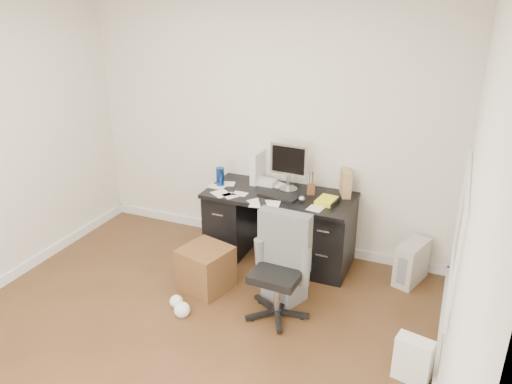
% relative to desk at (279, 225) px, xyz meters
% --- Properties ---
extents(ground, '(4.00, 4.00, 0.00)m').
position_rel_desk_xyz_m(ground, '(-0.30, -1.65, -0.40)').
color(ground, '#432B15').
rests_on(ground, ground).
extents(room_shell, '(4.02, 4.02, 2.71)m').
position_rel_desk_xyz_m(room_shell, '(-0.27, -1.62, 1.26)').
color(room_shell, silver).
rests_on(room_shell, ground).
extents(desk, '(1.50, 0.70, 0.75)m').
position_rel_desk_xyz_m(desk, '(0.00, 0.00, 0.00)').
color(desk, black).
rests_on(desk, ground).
extents(loose_papers, '(1.10, 0.60, 0.00)m').
position_rel_desk_xyz_m(loose_papers, '(-0.20, -0.05, 0.35)').
color(loose_papers, white).
rests_on(loose_papers, desk).
extents(lcd_monitor, '(0.41, 0.25, 0.50)m').
position_rel_desk_xyz_m(lcd_monitor, '(0.04, 0.13, 0.60)').
color(lcd_monitor, '#B0B0B4').
rests_on(lcd_monitor, desk).
extents(keyboard, '(0.42, 0.19, 0.02)m').
position_rel_desk_xyz_m(keyboard, '(0.02, -0.10, 0.36)').
color(keyboard, black).
rests_on(keyboard, desk).
extents(computer_mouse, '(0.08, 0.08, 0.07)m').
position_rel_desk_xyz_m(computer_mouse, '(0.27, -0.12, 0.38)').
color(computer_mouse, '#B0B0B4').
rests_on(computer_mouse, desk).
extents(travel_mug, '(0.10, 0.10, 0.19)m').
position_rel_desk_xyz_m(travel_mug, '(-0.66, -0.03, 0.45)').
color(travel_mug, navy).
rests_on(travel_mug, desk).
extents(white_binder, '(0.15, 0.30, 0.34)m').
position_rel_desk_xyz_m(white_binder, '(-0.33, 0.23, 0.52)').
color(white_binder, silver).
rests_on(white_binder, desk).
extents(magazine_file, '(0.19, 0.25, 0.26)m').
position_rel_desk_xyz_m(magazine_file, '(0.62, 0.22, 0.48)').
color(magazine_file, olive).
rests_on(magazine_file, desk).
extents(pen_cup, '(0.12, 0.12, 0.23)m').
position_rel_desk_xyz_m(pen_cup, '(0.29, 0.11, 0.47)').
color(pen_cup, brown).
rests_on(pen_cup, desk).
extents(yellow_book, '(0.21, 0.25, 0.04)m').
position_rel_desk_xyz_m(yellow_book, '(0.50, -0.04, 0.37)').
color(yellow_book, yellow).
rests_on(yellow_book, desk).
extents(paper_remote, '(0.31, 0.27, 0.02)m').
position_rel_desk_xyz_m(paper_remote, '(-0.04, -0.30, 0.36)').
color(paper_remote, white).
rests_on(paper_remote, desk).
extents(office_chair, '(0.55, 0.55, 0.94)m').
position_rel_desk_xyz_m(office_chair, '(0.33, -0.93, 0.07)').
color(office_chair, '#535654').
rests_on(office_chair, ground).
extents(pc_tower, '(0.31, 0.46, 0.42)m').
position_rel_desk_xyz_m(pc_tower, '(1.35, 0.09, -0.19)').
color(pc_tower, '#B5AFA3').
rests_on(pc_tower, ground).
extents(shopping_bag, '(0.30, 0.24, 0.36)m').
position_rel_desk_xyz_m(shopping_bag, '(1.52, -1.28, -0.22)').
color(shopping_bag, white).
rests_on(shopping_bag, ground).
extents(wicker_basket, '(0.52, 0.52, 0.42)m').
position_rel_desk_xyz_m(wicker_basket, '(-0.45, -0.79, -0.19)').
color(wicker_basket, '#492D16').
rests_on(wicker_basket, ground).
extents(desk_printer, '(0.42, 0.39, 0.20)m').
position_rel_desk_xyz_m(desk_printer, '(0.30, -0.66, -0.30)').
color(desk_printer, slate).
rests_on(desk_printer, ground).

